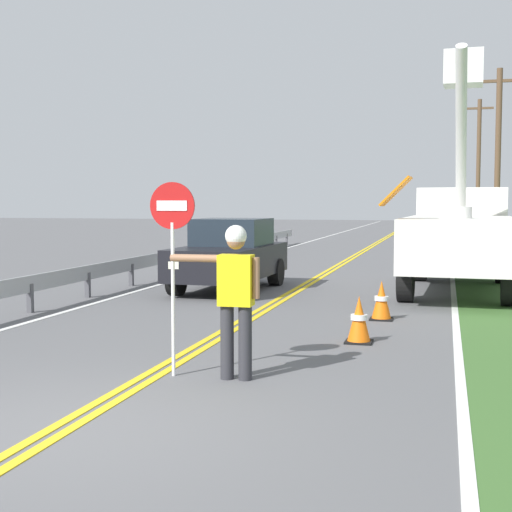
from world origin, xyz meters
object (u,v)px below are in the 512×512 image
oncoming_sedan_nearest (230,255)px  utility_pole_far (478,164)px  utility_bucket_truck (460,230)px  traffic_cone_mid (381,301)px  flagger_worker (235,292)px  stop_sign_paddle (173,234)px  traffic_cone_lead (359,320)px  utility_pole_mid (498,154)px

oncoming_sedan_nearest → utility_pole_far: bearing=78.6°
oncoming_sedan_nearest → utility_bucket_truck: bearing=15.1°
traffic_cone_mid → flagger_worker: bearing=-105.0°
stop_sign_paddle → oncoming_sedan_nearest: stop_sign_paddle is taller
utility_pole_far → traffic_cone_lead: (-3.27, -40.69, -4.34)m
traffic_cone_lead → flagger_worker: bearing=-113.8°
flagger_worker → traffic_cone_lead: 2.95m
traffic_cone_lead → traffic_cone_mid: bearing=86.4°
oncoming_sedan_nearest → traffic_cone_mid: 5.30m
oncoming_sedan_nearest → traffic_cone_lead: oncoming_sedan_nearest is taller
flagger_worker → stop_sign_paddle: stop_sign_paddle is taller
flagger_worker → utility_bucket_truck: 10.21m
flagger_worker → traffic_cone_lead: bearing=66.2°
flagger_worker → utility_bucket_truck: bearing=74.6°
flagger_worker → oncoming_sedan_nearest: (-2.60, 8.41, -0.21)m
stop_sign_paddle → utility_pole_far: (5.19, 43.33, 2.97)m
utility_pole_far → traffic_cone_mid: utility_pole_far is taller
stop_sign_paddle → oncoming_sedan_nearest: (-1.83, 8.43, -0.88)m
stop_sign_paddle → utility_pole_far: size_ratio=0.26×
stop_sign_paddle → utility_bucket_truck: utility_bucket_truck is taller
traffic_cone_lead → traffic_cone_mid: same height
utility_bucket_truck → utility_pole_far: utility_pole_far is taller
traffic_cone_mid → stop_sign_paddle: bearing=-113.0°
utility_bucket_truck → utility_pole_far: 33.67m
utility_bucket_truck → traffic_cone_mid: bearing=-105.8°
utility_bucket_truck → utility_pole_far: size_ratio=0.77×
stop_sign_paddle → oncoming_sedan_nearest: 8.67m
utility_pole_mid → traffic_cone_mid: bearing=-98.2°
utility_pole_mid → flagger_worker: bearing=-99.3°
stop_sign_paddle → flagger_worker: bearing=1.6°
flagger_worker → utility_pole_mid: utility_pole_mid is taller
flagger_worker → utility_pole_mid: 29.33m
stop_sign_paddle → utility_pole_mid: bearing=79.2°
flagger_worker → traffic_cone_mid: bearing=75.0°
oncoming_sedan_nearest → traffic_cone_mid: size_ratio=5.94×
utility_pole_mid → utility_pole_far: utility_pole_far is taller
utility_pole_far → traffic_cone_mid: (-3.13, -38.46, -4.34)m
flagger_worker → utility_pole_mid: bearing=80.7°
stop_sign_paddle → utility_bucket_truck: bearing=70.6°
utility_bucket_truck → utility_pole_mid: utility_pole_mid is taller
flagger_worker → utility_pole_far: utility_pole_far is taller
traffic_cone_lead → stop_sign_paddle: bearing=-126.1°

